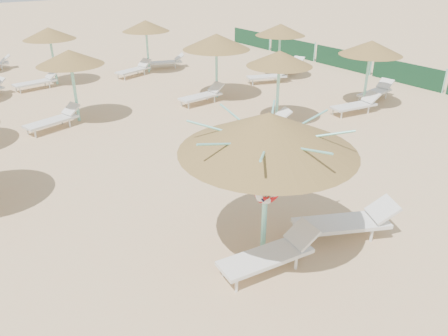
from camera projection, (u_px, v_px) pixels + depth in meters
ground at (261, 242)px, 9.55m from camera, size 120.00×120.00×0.00m
main_palapa at (268, 133)px, 8.12m from camera, size 3.43×3.43×3.08m
lounger_main_a at (272, 253)px, 8.61m from camera, size 2.13×0.84×0.76m
lounger_main_b at (348, 221)px, 9.59m from camera, size 2.31×1.57×0.82m
palapa_field at (95, 51)px, 16.90m from camera, size 21.73×17.84×2.72m
windbreak_fence at (343, 59)px, 23.88m from camera, size 0.08×19.84×1.10m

